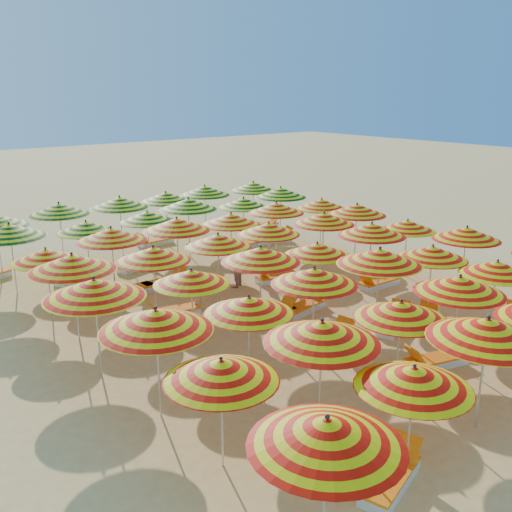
{
  "coord_description": "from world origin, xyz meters",
  "views": [
    {
      "loc": [
        -11.74,
        -14.12,
        7.08
      ],
      "look_at": [
        0.0,
        0.5,
        1.6
      ],
      "focal_mm": 40.0,
      "sensor_mm": 36.0,
      "label": 1
    }
  ],
  "objects_px": {
    "umbrella_24": "(72,263)",
    "umbrella_33": "(231,219)",
    "umbrella_7": "(322,332)",
    "lounger_4": "(506,324)",
    "lounger_3": "(434,361)",
    "umbrella_12": "(156,320)",
    "lounger_15": "(165,282)",
    "umbrella_9": "(460,285)",
    "umbrella_13": "(249,305)",
    "beachgoer_a": "(199,293)",
    "umbrella_45": "(166,197)",
    "umbrella_18": "(94,289)",
    "umbrella_36": "(9,231)",
    "lounger_17": "(138,265)",
    "umbrella_1": "(414,378)",
    "lounger_7": "(393,324)",
    "umbrella_31": "(111,235)",
    "umbrella_28": "(324,219)",
    "lounger_12": "(172,312)",
    "lounger_0": "(391,478)",
    "lounger_10": "(305,306)",
    "lounger_6": "(330,342)",
    "umbrella_10": "(497,268)",
    "umbrella_22": "(372,230)",
    "lounger_9": "(272,314)",
    "umbrella_38": "(147,217)",
    "umbrella_39": "(188,204)",
    "lounger_22": "(263,225)",
    "umbrella_19": "(191,277)",
    "umbrella_41": "(281,192)",
    "umbrella_25": "(153,254)",
    "umbrella_17": "(467,234)",
    "lounger_19": "(275,239)",
    "beachgoer_b": "(234,268)",
    "umbrella_30": "(46,255)",
    "umbrella_27": "(269,229)",
    "umbrella_46": "(205,191)",
    "umbrella_32": "(177,225)",
    "lounger_14": "(131,291)",
    "umbrella_43": "(59,209)",
    "umbrella_35": "(321,204)",
    "umbrella_0": "(327,433)",
    "umbrella_34": "(276,208)",
    "umbrella_14": "(314,276)",
    "lounger_11": "(378,283)",
    "umbrella_15": "(380,257)",
    "umbrella_20": "(261,255)",
    "umbrella_21": "(317,249)"
  },
  "relations": [
    {
      "from": "umbrella_27",
      "to": "lounger_12",
      "type": "height_order",
      "value": "umbrella_27"
    },
    {
      "from": "umbrella_7",
      "to": "lounger_4",
      "type": "height_order",
      "value": "umbrella_7"
    },
    {
      "from": "umbrella_9",
      "to": "umbrella_13",
      "type": "height_order",
      "value": "umbrella_9"
    },
    {
      "from": "lounger_19",
      "to": "beachgoer_b",
      "type": "relative_size",
      "value": 1.24
    },
    {
      "from": "umbrella_35",
      "to": "umbrella_34",
      "type": "bearing_deg",
      "value": 174.03
    },
    {
      "from": "lounger_6",
      "to": "umbrella_10",
      "type": "bearing_deg",
      "value": -34.43
    },
    {
      "from": "umbrella_20",
      "to": "umbrella_25",
      "type": "bearing_deg",
      "value": 134.6
    },
    {
      "from": "umbrella_36",
      "to": "beachgoer_a",
      "type": "xyz_separation_m",
      "value": [
        4.24,
        -5.44,
        -1.72
      ]
    },
    {
      "from": "lounger_15",
      "to": "lounger_17",
      "type": "height_order",
      "value": "same"
    },
    {
      "from": "umbrella_24",
      "to": "umbrella_31",
      "type": "bearing_deg",
      "value": 47.38
    },
    {
      "from": "umbrella_18",
      "to": "umbrella_36",
      "type": "xyz_separation_m",
      "value": [
        0.2,
        7.62,
        -0.02
      ]
    },
    {
      "from": "umbrella_30",
      "to": "umbrella_28",
      "type": "bearing_deg",
      "value": -13.53
    },
    {
      "from": "lounger_0",
      "to": "umbrella_10",
      "type": "bearing_deg",
      "value": 1.04
    },
    {
      "from": "umbrella_24",
      "to": "umbrella_33",
      "type": "relative_size",
      "value": 1.21
    },
    {
      "from": "umbrella_38",
      "to": "lounger_12",
      "type": "distance_m",
      "value": 5.99
    },
    {
      "from": "umbrella_39",
      "to": "umbrella_43",
      "type": "height_order",
      "value": "umbrella_43"
    },
    {
      "from": "umbrella_43",
      "to": "lounger_7",
      "type": "relative_size",
      "value": 1.49
    },
    {
      "from": "lounger_15",
      "to": "umbrella_19",
      "type": "bearing_deg",
      "value": -113.75
    },
    {
      "from": "umbrella_19",
      "to": "umbrella_41",
      "type": "relative_size",
      "value": 0.92
    },
    {
      "from": "umbrella_24",
      "to": "umbrella_18",
      "type": "bearing_deg",
      "value": -99.96
    },
    {
      "from": "umbrella_36",
      "to": "umbrella_25",
      "type": "bearing_deg",
      "value": -61.99
    },
    {
      "from": "umbrella_13",
      "to": "beachgoer_a",
      "type": "xyz_separation_m",
      "value": [
        1.69,
        4.85,
        -1.43
      ]
    },
    {
      "from": "lounger_22",
      "to": "umbrella_35",
      "type": "bearing_deg",
      "value": -83.04
    },
    {
      "from": "lounger_14",
      "to": "umbrella_35",
      "type": "bearing_deg",
      "value": 171.86
    },
    {
      "from": "lounger_0",
      "to": "lounger_10",
      "type": "distance_m",
      "value": 8.77
    },
    {
      "from": "umbrella_10",
      "to": "umbrella_20",
      "type": "relative_size",
      "value": 1.05
    },
    {
      "from": "umbrella_25",
      "to": "beachgoer_b",
      "type": "bearing_deg",
      "value": 13.88
    },
    {
      "from": "umbrella_12",
      "to": "lounger_15",
      "type": "bearing_deg",
      "value": 59.34
    },
    {
      "from": "umbrella_21",
      "to": "umbrella_36",
      "type": "relative_size",
      "value": 0.99
    },
    {
      "from": "umbrella_12",
      "to": "lounger_3",
      "type": "relative_size",
      "value": 1.73
    },
    {
      "from": "umbrella_46",
      "to": "lounger_9",
      "type": "distance_m",
      "value": 11.33
    },
    {
      "from": "umbrella_17",
      "to": "umbrella_25",
      "type": "distance_m",
      "value": 10.9
    },
    {
      "from": "umbrella_20",
      "to": "umbrella_33",
      "type": "bearing_deg",
      "value": 63.16
    },
    {
      "from": "umbrella_33",
      "to": "umbrella_45",
      "type": "bearing_deg",
      "value": 87.36
    },
    {
      "from": "lounger_3",
      "to": "umbrella_7",
      "type": "bearing_deg",
      "value": 18.04
    },
    {
      "from": "lounger_14",
      "to": "lounger_10",
      "type": "bearing_deg",
      "value": 118.83
    },
    {
      "from": "lounger_3",
      "to": "lounger_17",
      "type": "relative_size",
      "value": 1.0
    },
    {
      "from": "umbrella_22",
      "to": "lounger_9",
      "type": "height_order",
      "value": "umbrella_22"
    },
    {
      "from": "umbrella_32",
      "to": "lounger_14",
      "type": "bearing_deg",
      "value": 177.0
    },
    {
      "from": "lounger_17",
      "to": "umbrella_1",
      "type": "bearing_deg",
      "value": -115.0
    },
    {
      "from": "umbrella_14",
      "to": "lounger_11",
      "type": "relative_size",
      "value": 1.53
    },
    {
      "from": "umbrella_15",
      "to": "beachgoer_a",
      "type": "xyz_separation_m",
      "value": [
        -3.26,
        4.78,
        -1.73
      ]
    },
    {
      "from": "umbrella_9",
      "to": "umbrella_32",
      "type": "relative_size",
      "value": 1.05
    },
    {
      "from": "umbrella_0",
      "to": "umbrella_35",
      "type": "distance_m",
      "value": 18.08
    },
    {
      "from": "umbrella_39",
      "to": "lounger_22",
      "type": "relative_size",
      "value": 1.5
    },
    {
      "from": "lounger_3",
      "to": "lounger_15",
      "type": "distance_m",
      "value": 10.41
    },
    {
      "from": "umbrella_28",
      "to": "lounger_12",
      "type": "relative_size",
      "value": 1.6
    },
    {
      "from": "umbrella_41",
      "to": "lounger_9",
      "type": "distance_m",
      "value": 10.33
    },
    {
      "from": "umbrella_12",
      "to": "lounger_7",
      "type": "bearing_deg",
      "value": -1.23
    },
    {
      "from": "umbrella_24",
      "to": "umbrella_27",
      "type": "bearing_deg",
      "value": 1.6
    }
  ]
}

